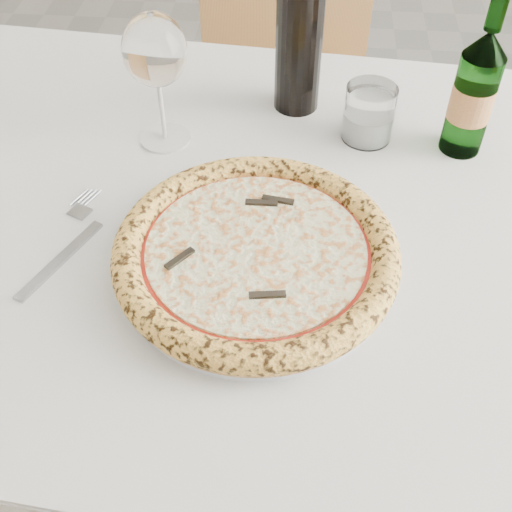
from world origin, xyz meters
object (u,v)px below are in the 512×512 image
object	(u,v)px
plate	(256,263)
pizza	(256,252)
dining_table	(262,259)
beer_bottle	(474,93)
chair_far	(292,58)
wine_bottle	(299,33)
wine_glass	(155,53)
tumbler	(368,117)

from	to	relation	value
plate	pizza	xyz separation A→B (m)	(-0.00, 0.00, 0.02)
dining_table	beer_bottle	distance (m)	0.36
dining_table	pizza	bearing A→B (deg)	-90.01
dining_table	chair_far	distance (m)	0.80
pizza	wine_bottle	bearing A→B (deg)	84.74
plate	dining_table	bearing A→B (deg)	90.00
pizza	wine_bottle	distance (m)	0.36
chair_far	pizza	distance (m)	0.92
plate	beer_bottle	size ratio (longest dim) A/B	1.41
chair_far	plate	world-z (taller)	chair_far
plate	wine_glass	bearing A→B (deg)	122.46
chair_far	plate	distance (m)	0.91
wine_bottle	pizza	bearing A→B (deg)	-95.26
dining_table	chair_far	xyz separation A→B (m)	(0.01, 0.78, -0.13)
chair_far	wine_glass	distance (m)	0.75
plate	wine_bottle	world-z (taller)	wine_bottle
tumbler	wine_bottle	distance (m)	0.15
pizza	wine_glass	bearing A→B (deg)	122.46
wine_glass	pizza	bearing A→B (deg)	-57.54
chair_far	wine_glass	world-z (taller)	wine_glass
chair_far	beer_bottle	world-z (taller)	beer_bottle
chair_far	pizza	size ratio (longest dim) A/B	2.79
chair_far	tumbler	xyz separation A→B (m)	(0.13, -0.61, 0.26)
chair_far	plate	size ratio (longest dim) A/B	2.94
dining_table	beer_bottle	world-z (taller)	beer_bottle
dining_table	tumbler	size ratio (longest dim) A/B	18.16
plate	wine_glass	xyz separation A→B (m)	(-0.15, 0.24, 0.13)
pizza	beer_bottle	distance (m)	0.38
plate	wine_bottle	xyz separation A→B (m)	(0.03, 0.35, 0.11)
chair_far	beer_bottle	size ratio (longest dim) A/B	4.14
wine_glass	tumbler	world-z (taller)	wine_glass
chair_far	beer_bottle	bearing A→B (deg)	-67.36
pizza	chair_far	bearing A→B (deg)	89.42
dining_table	wine_bottle	distance (m)	0.33
dining_table	wine_glass	world-z (taller)	wine_glass
wine_glass	tumbler	size ratio (longest dim) A/B	2.36
wine_glass	wine_bottle	xyz separation A→B (m)	(0.19, 0.11, -0.02)
beer_bottle	wine_bottle	size ratio (longest dim) A/B	0.81
tumbler	wine_bottle	world-z (taller)	wine_bottle
tumbler	chair_far	bearing A→B (deg)	101.87
dining_table	chair_far	size ratio (longest dim) A/B	1.58
wine_glass	dining_table	bearing A→B (deg)	-42.61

